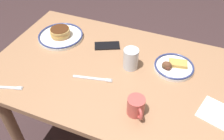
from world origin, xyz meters
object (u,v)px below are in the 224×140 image
at_px(cell_phone, 107,46).
at_px(coffee_mug, 136,106).
at_px(plate_center_pancakes, 173,66).
at_px(paper_napkin, 218,114).
at_px(fork_far, 3,87).
at_px(fork_near, 93,78).
at_px(drinking_glass, 131,60).
at_px(plate_near_main, 61,35).

bearing_deg(cell_phone, coffee_mug, 102.00).
relative_size(plate_center_pancakes, paper_napkin, 1.38).
bearing_deg(fork_far, paper_napkin, -167.02).
xyz_separation_m(coffee_mug, fork_far, (0.63, 0.10, -0.04)).
bearing_deg(fork_near, fork_far, 29.98).
bearing_deg(paper_napkin, fork_near, 0.72).
xyz_separation_m(drinking_glass, paper_napkin, (-0.45, 0.15, -0.05)).
relative_size(cell_phone, paper_napkin, 0.96).
distance_m(plate_near_main, coffee_mug, 0.70).
relative_size(drinking_glass, fork_far, 0.59).
bearing_deg(plate_center_pancakes, fork_near, 32.30).
bearing_deg(cell_phone, plate_center_pancakes, 147.41).
height_order(plate_center_pancakes, paper_napkin, plate_center_pancakes).
bearing_deg(drinking_glass, plate_center_pancakes, -161.72).
bearing_deg(plate_near_main, coffee_mug, 148.16).
bearing_deg(fork_near, coffee_mug, 155.56).
bearing_deg(plate_center_pancakes, plate_near_main, -2.09).
bearing_deg(paper_napkin, fork_far, 12.98).
bearing_deg(coffee_mug, plate_near_main, -31.84).
xyz_separation_m(paper_napkin, fork_near, (0.59, 0.01, 0.00)).
relative_size(fork_near, fork_far, 1.06).
bearing_deg(coffee_mug, drinking_glass, -66.91).
xyz_separation_m(coffee_mug, paper_napkin, (-0.33, -0.13, -0.04)).
height_order(plate_center_pancakes, fork_near, plate_center_pancakes).
distance_m(coffee_mug, fork_near, 0.29).
height_order(coffee_mug, paper_napkin, coffee_mug).
height_order(plate_near_main, fork_near, plate_near_main).
relative_size(plate_center_pancakes, fork_far, 1.09).
relative_size(coffee_mug, fork_near, 0.48).
relative_size(coffee_mug, drinking_glass, 0.85).
distance_m(plate_center_pancakes, coffee_mug, 0.36).
bearing_deg(drinking_glass, fork_far, 35.54).
xyz_separation_m(plate_center_pancakes, cell_phone, (0.39, -0.05, -0.01)).
relative_size(cell_phone, fork_far, 0.76).
distance_m(plate_near_main, plate_center_pancakes, 0.68).
xyz_separation_m(plate_center_pancakes, coffee_mug, (0.09, 0.34, 0.03)).
distance_m(plate_near_main, cell_phone, 0.29).
bearing_deg(fork_far, plate_near_main, -95.29).
distance_m(coffee_mug, drinking_glass, 0.30).
height_order(plate_center_pancakes, drinking_glass, drinking_glass).
bearing_deg(fork_near, plate_near_main, -36.97).
relative_size(coffee_mug, cell_phone, 0.66).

